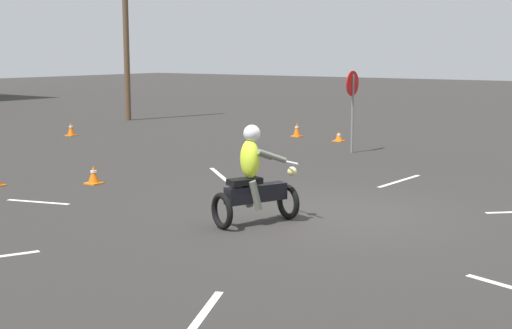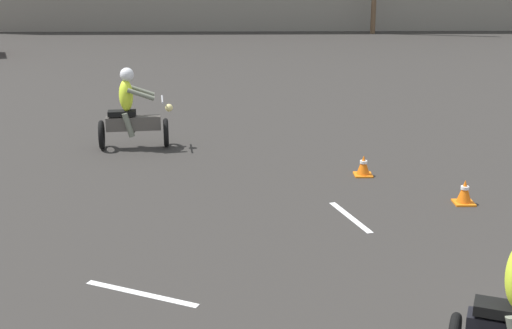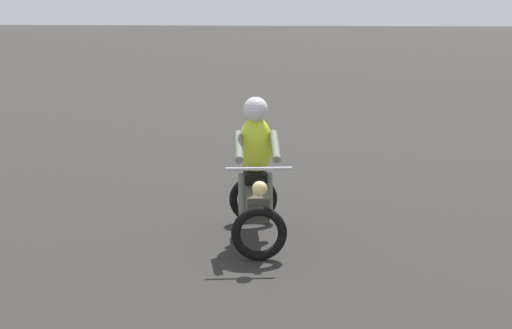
{
  "view_description": "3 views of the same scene",
  "coord_description": "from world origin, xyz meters",
  "px_view_note": "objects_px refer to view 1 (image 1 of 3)",
  "views": [
    {
      "loc": [
        -10.88,
        -5.84,
        2.83
      ],
      "look_at": [
        -1.46,
        0.79,
        1.0
      ],
      "focal_mm": 50.0,
      "sensor_mm": 36.0,
      "label": 1
    },
    {
      "loc": [
        -4.08,
        -4.94,
        3.9
      ],
      "look_at": [
        -3.87,
        5.01,
        0.9
      ],
      "focal_mm": 50.0,
      "sensor_mm": 36.0,
      "label": 2
    },
    {
      "loc": [
        1.54,
        9.75,
        2.8
      ],
      "look_at": [
        -6.28,
        9.22,
        0.9
      ],
      "focal_mm": 50.0,
      "sensor_mm": 36.0,
      "label": 3
    }
  ],
  "objects_px": {
    "traffic_cone_near_right": "(71,129)",
    "traffic_cone_mid_left": "(339,137)",
    "motorcycle_rider_foreground": "(254,181)",
    "traffic_cone_far_center": "(297,130)",
    "utility_pole_near": "(126,20)",
    "stop_sign": "(352,95)",
    "traffic_cone_mid_center": "(94,175)"
  },
  "relations": [
    {
      "from": "traffic_cone_near_right",
      "to": "utility_pole_near",
      "type": "distance_m",
      "value": 6.83
    },
    {
      "from": "traffic_cone_near_right",
      "to": "traffic_cone_mid_left",
      "type": "xyz_separation_m",
      "value": [
        3.88,
        -8.17,
        -0.07
      ]
    },
    {
      "from": "motorcycle_rider_foreground",
      "to": "stop_sign",
      "type": "xyz_separation_m",
      "value": [
        8.48,
        2.63,
        0.91
      ]
    },
    {
      "from": "traffic_cone_near_right",
      "to": "traffic_cone_far_center",
      "type": "xyz_separation_m",
      "value": [
        4.18,
        -6.41,
        0.01
      ]
    },
    {
      "from": "traffic_cone_near_right",
      "to": "utility_pole_near",
      "type": "bearing_deg",
      "value": 25.28
    },
    {
      "from": "motorcycle_rider_foreground",
      "to": "traffic_cone_far_center",
      "type": "relative_size",
      "value": 3.52
    },
    {
      "from": "traffic_cone_mid_left",
      "to": "traffic_cone_far_center",
      "type": "relative_size",
      "value": 0.68
    },
    {
      "from": "motorcycle_rider_foreground",
      "to": "utility_pole_near",
      "type": "height_order",
      "value": "utility_pole_near"
    },
    {
      "from": "traffic_cone_mid_left",
      "to": "motorcycle_rider_foreground",
      "type": "bearing_deg",
      "value": -158.5
    },
    {
      "from": "motorcycle_rider_foreground",
      "to": "stop_sign",
      "type": "relative_size",
      "value": 0.72
    },
    {
      "from": "stop_sign",
      "to": "traffic_cone_far_center",
      "type": "distance_m",
      "value": 4.27
    },
    {
      "from": "stop_sign",
      "to": "traffic_cone_mid_center",
      "type": "relative_size",
      "value": 5.79
    },
    {
      "from": "motorcycle_rider_foreground",
      "to": "traffic_cone_mid_left",
      "type": "distance_m",
      "value": 11.33
    },
    {
      "from": "motorcycle_rider_foreground",
      "to": "traffic_cone_near_right",
      "type": "distance_m",
      "value": 14.01
    },
    {
      "from": "traffic_cone_near_right",
      "to": "traffic_cone_mid_left",
      "type": "relative_size",
      "value": 1.43
    },
    {
      "from": "utility_pole_near",
      "to": "traffic_cone_mid_center",
      "type": "bearing_deg",
      "value": -137.72
    },
    {
      "from": "traffic_cone_far_center",
      "to": "traffic_cone_mid_center",
      "type": "bearing_deg",
      "value": -174.38
    },
    {
      "from": "traffic_cone_mid_center",
      "to": "utility_pole_near",
      "type": "distance_m",
      "value": 15.06
    },
    {
      "from": "stop_sign",
      "to": "traffic_cone_near_right",
      "type": "xyz_separation_m",
      "value": [
        -1.83,
        9.69,
        -1.41
      ]
    },
    {
      "from": "stop_sign",
      "to": "traffic_cone_far_center",
      "type": "relative_size",
      "value": 4.88
    },
    {
      "from": "stop_sign",
      "to": "utility_pole_near",
      "type": "xyz_separation_m",
      "value": [
        3.26,
        12.09,
        2.47
      ]
    },
    {
      "from": "traffic_cone_mid_left",
      "to": "utility_pole_near",
      "type": "xyz_separation_m",
      "value": [
        1.2,
        10.57,
        3.96
      ]
    },
    {
      "from": "motorcycle_rider_foreground",
      "to": "traffic_cone_near_right",
      "type": "xyz_separation_m",
      "value": [
        6.65,
        12.32,
        -0.51
      ]
    },
    {
      "from": "motorcycle_rider_foreground",
      "to": "traffic_cone_mid_left",
      "type": "bearing_deg",
      "value": 133.45
    },
    {
      "from": "stop_sign",
      "to": "traffic_cone_near_right",
      "type": "bearing_deg",
      "value": 100.67
    },
    {
      "from": "traffic_cone_mid_center",
      "to": "traffic_cone_mid_left",
      "type": "bearing_deg",
      "value": -4.74
    },
    {
      "from": "stop_sign",
      "to": "utility_pole_near",
      "type": "relative_size",
      "value": 0.28
    },
    {
      "from": "traffic_cone_near_right",
      "to": "traffic_cone_mid_left",
      "type": "bearing_deg",
      "value": -64.63
    },
    {
      "from": "traffic_cone_mid_left",
      "to": "traffic_cone_far_center",
      "type": "bearing_deg",
      "value": 80.18
    },
    {
      "from": "utility_pole_near",
      "to": "motorcycle_rider_foreground",
      "type": "bearing_deg",
      "value": -128.55
    },
    {
      "from": "stop_sign",
      "to": "traffic_cone_mid_center",
      "type": "bearing_deg",
      "value": 162.91
    },
    {
      "from": "motorcycle_rider_foreground",
      "to": "traffic_cone_far_center",
      "type": "bearing_deg",
      "value": 140.56
    }
  ]
}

